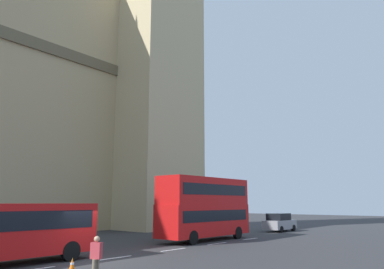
{
  "coord_description": "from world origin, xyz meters",
  "views": [
    {
      "loc": [
        -11.35,
        -16.45,
        2.93
      ],
      "look_at": [
        13.62,
        4.84,
        9.12
      ],
      "focal_mm": 33.97,
      "sensor_mm": 36.0,
      "label": 1
    }
  ],
  "objects_px": {
    "double_decker_bus": "(205,206)",
    "sedan_lead": "(280,222)",
    "pedestrian_by_kerb": "(96,257)",
    "traffic_cone_middle": "(72,265)"
  },
  "relations": [
    {
      "from": "pedestrian_by_kerb",
      "to": "traffic_cone_middle",
      "type": "bearing_deg",
      "value": 75.63
    },
    {
      "from": "sedan_lead",
      "to": "pedestrian_by_kerb",
      "type": "bearing_deg",
      "value": -166.85
    },
    {
      "from": "double_decker_bus",
      "to": "sedan_lead",
      "type": "relative_size",
      "value": 2.05
    },
    {
      "from": "pedestrian_by_kerb",
      "to": "double_decker_bus",
      "type": "bearing_deg",
      "value": 23.59
    },
    {
      "from": "sedan_lead",
      "to": "double_decker_bus",
      "type": "bearing_deg",
      "value": 179.61
    },
    {
      "from": "double_decker_bus",
      "to": "pedestrian_by_kerb",
      "type": "height_order",
      "value": "double_decker_bus"
    },
    {
      "from": "double_decker_bus",
      "to": "pedestrian_by_kerb",
      "type": "relative_size",
      "value": 5.34
    },
    {
      "from": "sedan_lead",
      "to": "traffic_cone_middle",
      "type": "xyz_separation_m",
      "value": [
        -26.52,
        -3.67,
        -0.63
      ]
    },
    {
      "from": "double_decker_bus",
      "to": "sedan_lead",
      "type": "bearing_deg",
      "value": -0.39
    },
    {
      "from": "traffic_cone_middle",
      "to": "pedestrian_by_kerb",
      "type": "distance_m",
      "value": 2.85
    }
  ]
}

